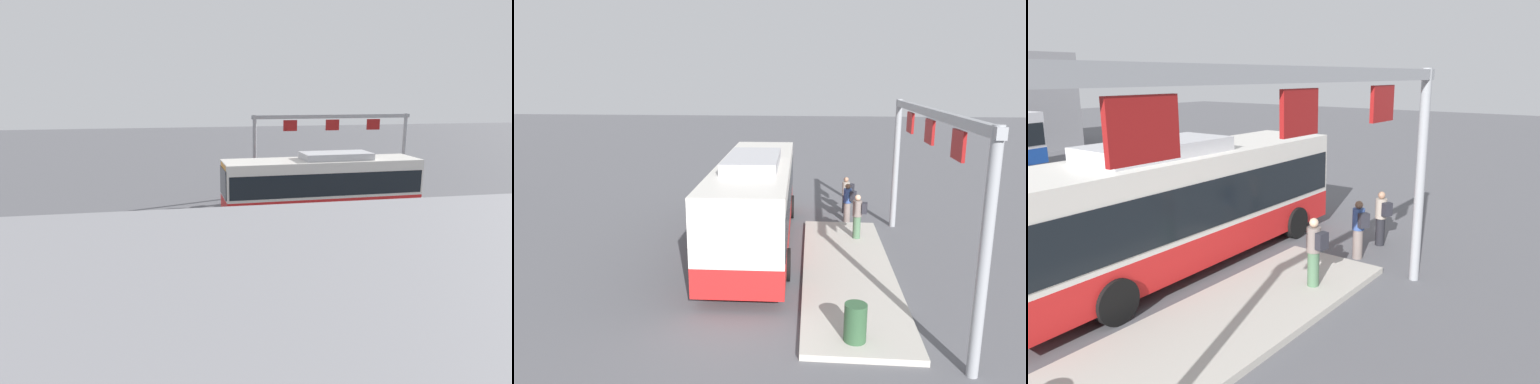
% 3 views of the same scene
% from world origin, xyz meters
% --- Properties ---
extents(ground_plane, '(120.00, 120.00, 0.00)m').
position_xyz_m(ground_plane, '(0.00, 0.00, 0.00)').
color(ground_plane, '#56565B').
extents(platform_curb, '(10.00, 2.80, 0.16)m').
position_xyz_m(platform_curb, '(-2.43, -3.20, 0.08)').
color(platform_curb, '#B2ADA3').
rests_on(platform_curb, ground).
extents(bus_main, '(10.79, 2.87, 3.46)m').
position_xyz_m(bus_main, '(-0.01, -0.00, 1.81)').
color(bus_main, red).
rests_on(bus_main, ground).
extents(person_boarding, '(0.49, 0.60, 1.67)m').
position_xyz_m(person_boarding, '(4.52, -3.61, 0.89)').
color(person_boarding, black).
rests_on(person_boarding, ground).
extents(person_waiting_near, '(0.53, 0.61, 1.67)m').
position_xyz_m(person_waiting_near, '(3.13, -3.58, 0.89)').
color(person_waiting_near, slate).
rests_on(person_waiting_near, ground).
extents(person_waiting_mid, '(0.41, 0.57, 1.67)m').
position_xyz_m(person_waiting_mid, '(0.57, -3.76, 1.05)').
color(person_waiting_mid, '#476B4C').
rests_on(person_waiting_mid, platform_curb).
extents(platform_sign_gantry, '(10.74, 0.24, 5.20)m').
position_xyz_m(platform_sign_gantry, '(-2.48, -5.40, 3.83)').
color(platform_sign_gantry, gray).
rests_on(platform_sign_gantry, ground).
extents(trash_bin, '(0.52, 0.52, 0.90)m').
position_xyz_m(trash_bin, '(-6.73, -3.06, 0.61)').
color(trash_bin, '#2D5133').
rests_on(trash_bin, platform_curb).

